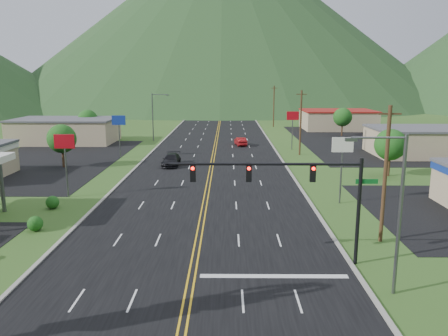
{
  "coord_description": "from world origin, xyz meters",
  "views": [
    {
      "loc": [
        2.16,
        -12.64,
        11.86
      ],
      "look_at": [
        1.88,
        22.91,
        4.5
      ],
      "focal_mm": 35.0,
      "sensor_mm": 36.0,
      "label": 1
    }
  ],
  "objects_px": {
    "traffic_signal": "(296,184)",
    "car_dark_mid": "(171,160)",
    "streetlight_east": "(395,205)",
    "car_red_far": "(241,142)",
    "streetlight_west": "(154,114)"
  },
  "relations": [
    {
      "from": "traffic_signal",
      "to": "car_dark_mid",
      "type": "height_order",
      "value": "traffic_signal"
    },
    {
      "from": "streetlight_east",
      "to": "car_dark_mid",
      "type": "distance_m",
      "value": 40.02
    },
    {
      "from": "traffic_signal",
      "to": "streetlight_east",
      "type": "distance_m",
      "value": 6.17
    },
    {
      "from": "streetlight_east",
      "to": "car_red_far",
      "type": "distance_m",
      "value": 54.97
    },
    {
      "from": "traffic_signal",
      "to": "streetlight_west",
      "type": "bearing_deg",
      "value": 107.97
    },
    {
      "from": "traffic_signal",
      "to": "streetlight_east",
      "type": "height_order",
      "value": "streetlight_east"
    },
    {
      "from": "streetlight_east",
      "to": "streetlight_west",
      "type": "distance_m",
      "value": 64.21
    },
    {
      "from": "streetlight_east",
      "to": "car_red_far",
      "type": "relative_size",
      "value": 2.03
    },
    {
      "from": "traffic_signal",
      "to": "car_red_far",
      "type": "bearing_deg",
      "value": 92.26
    },
    {
      "from": "traffic_signal",
      "to": "car_red_far",
      "type": "height_order",
      "value": "traffic_signal"
    },
    {
      "from": "car_dark_mid",
      "to": "car_red_far",
      "type": "xyz_separation_m",
      "value": [
        10.03,
        18.28,
        -0.06
      ]
    },
    {
      "from": "streetlight_east",
      "to": "car_red_far",
      "type": "bearing_deg",
      "value": 97.01
    },
    {
      "from": "traffic_signal",
      "to": "car_red_far",
      "type": "xyz_separation_m",
      "value": [
        -1.99,
        50.38,
        -4.6
      ]
    },
    {
      "from": "streetlight_east",
      "to": "car_dark_mid",
      "type": "height_order",
      "value": "streetlight_east"
    },
    {
      "from": "streetlight_west",
      "to": "traffic_signal",
      "type": "bearing_deg",
      "value": -72.03
    }
  ]
}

